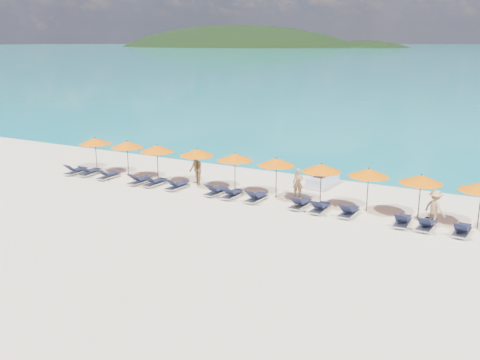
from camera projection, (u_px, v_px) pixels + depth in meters
The scene contains 31 objects.
ground at pixel (211, 217), 26.32m from camera, with size 1400.00×1400.00×0.00m, color beige.
headland_main at pixel (235, 80), 633.32m from camera, with size 374.00×242.00×126.50m.
headland_small at pixel (364, 81), 580.05m from camera, with size 162.00×126.00×85.50m.
jetski at pixel (323, 180), 31.83m from camera, with size 1.20×2.74×0.95m.
beachgoer_a at pixel (298, 183), 29.49m from camera, with size 0.59×0.39×1.61m, color tan.
beachgoer_b at pixel (196, 169), 31.95m from camera, with size 0.92×0.53×1.89m, color tan.
beachgoer_c at pixel (435, 208), 24.90m from camera, with size 1.12×0.52×1.74m, color tan.
umbrella_0 at pixel (95, 141), 35.11m from camera, with size 2.10×2.10×2.28m.
umbrella_1 at pixel (127, 144), 33.94m from camera, with size 2.10×2.10×2.28m.
umbrella_2 at pixel (157, 149), 32.66m from camera, with size 2.10×2.10×2.28m.
umbrella_3 at pixel (197, 152), 31.55m from camera, with size 2.10×2.10×2.28m.
umbrella_4 at pixel (235, 157), 30.32m from camera, with size 2.10×2.10×2.28m.
umbrella_5 at pixel (276, 162), 29.11m from camera, with size 2.10×2.10×2.28m.
umbrella_6 at pixel (321, 168), 27.77m from camera, with size 2.10×2.10×2.28m.
umbrella_7 at pixel (369, 173), 26.77m from camera, with size 2.10×2.10×2.28m.
umbrella_8 at pixel (421, 179), 25.52m from camera, with size 2.10×2.10×2.28m.
lounger_0 at pixel (76, 171), 34.67m from camera, with size 0.63×1.70×0.66m.
lounger_1 at pixel (90, 172), 34.37m from camera, with size 0.72×1.74×0.66m.
lounger_2 at pixel (108, 175), 33.50m from camera, with size 0.63×1.70×0.66m.
lounger_3 at pixel (140, 180), 32.32m from camera, with size 0.74×1.74×0.66m.
lounger_4 at pixel (155, 182), 31.88m from camera, with size 0.77×1.75×0.66m.
lounger_5 at pixel (177, 185), 31.16m from camera, with size 0.78×1.75×0.66m.
lounger_6 at pixel (216, 191), 30.03m from camera, with size 0.79×1.75×0.66m.
lounger_7 at pixel (232, 194), 29.48m from camera, with size 0.66×1.72×0.66m.
lounger_8 at pixel (256, 197), 28.82m from camera, with size 0.72×1.74×0.66m.
lounger_9 at pixel (300, 204), 27.71m from camera, with size 0.75×1.74×0.66m.
lounger_10 at pixel (320, 207), 27.08m from camera, with size 0.65×1.71×0.66m.
lounger_11 at pixel (349, 211), 26.44m from camera, with size 0.69×1.73×0.66m.
lounger_12 at pixel (403, 221), 25.08m from camera, with size 0.68×1.72×0.66m.
lounger_13 at pixel (427, 224), 24.59m from camera, with size 0.76×1.75×0.66m.
lounger_14 at pixel (462, 230), 23.87m from camera, with size 0.72×1.73×0.66m.
Camera 1 is at (13.23, -21.24, 8.48)m, focal length 40.00 mm.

